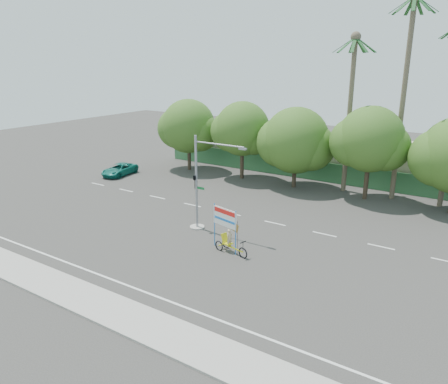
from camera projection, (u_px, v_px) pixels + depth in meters
The scene contains 14 objects.
ground at pixel (191, 254), 28.32m from camera, with size 120.00×120.00×0.00m, color #33302D.
sidewalk_near at pixel (102, 306), 22.31m from camera, with size 50.00×2.40×0.12m, color gray.
fence at pixel (317, 171), 45.22m from camera, with size 38.00×0.08×2.00m, color #336B3D.
building_left at pixel (255, 145), 53.77m from camera, with size 12.00×8.00×4.00m, color #C2B99A.
building_right at pixel (409, 165), 44.39m from camera, with size 14.00×8.00×3.60m, color #C2B99A.
tree_far_left at pixel (188, 128), 48.68m from camera, with size 7.14×6.00×7.96m.
tree_left at pixel (242, 131), 44.93m from camera, with size 6.66×5.60×8.07m.
tree_center at pixel (295, 142), 41.96m from camera, with size 7.62×6.40×7.85m.
tree_right at pixel (370, 142), 38.06m from camera, with size 6.90×5.80×8.36m.
palm_tall at pixel (405, 80), 36.66m from camera, with size 3.73×3.79×17.45m.
palm_short at pixel (351, 97), 39.48m from camera, with size 3.73×3.79×14.45m.
traffic_signal at pixel (200, 191), 31.80m from camera, with size 4.72×1.10×7.00m.
trike_billboard at pixel (228, 234), 28.43m from camera, with size 3.05×1.13×3.06m.
pickup_truck at pixel (120, 170), 47.42m from camera, with size 2.07×4.49×1.25m, color #0E6859.
Camera 1 is at (15.96, -20.49, 12.18)m, focal length 35.00 mm.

